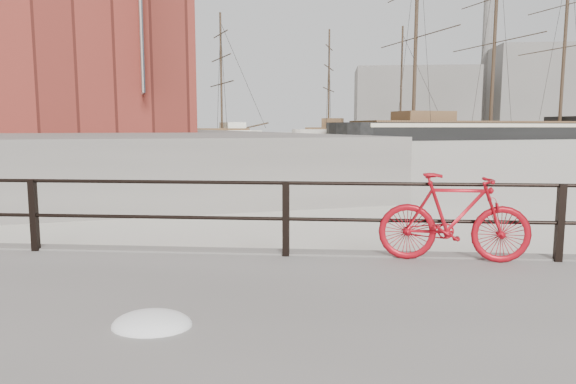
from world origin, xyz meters
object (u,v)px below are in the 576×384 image
(schooner_mid, at_px, (363,140))
(schooner_left, at_px, (183,141))
(barque_black, at_px, (490,139))
(bicycle, at_px, (454,218))
(workboat_far, at_px, (32,146))

(schooner_mid, distance_m, schooner_left, 29.23)
(schooner_mid, bearing_deg, barque_black, 18.90)
(barque_black, height_order, schooner_left, barque_black)
(bicycle, xyz_separation_m, schooner_left, (-23.33, 68.20, -0.92))
(workboat_far, bearing_deg, schooner_mid, 5.04)
(barque_black, height_order, workboat_far, barque_black)
(bicycle, height_order, schooner_left, schooner_left)
(schooner_left, distance_m, workboat_far, 24.33)
(barque_black, height_order, schooner_mid, barque_black)
(bicycle, relative_size, barque_black, 0.03)
(bicycle, xyz_separation_m, workboat_far, (-33.47, 46.08, -0.92))
(schooner_mid, xyz_separation_m, workboat_far, (-37.31, -32.90, 0.00))
(barque_black, xyz_separation_m, schooner_left, (-48.50, -14.46, 0.00))
(barque_black, relative_size, workboat_far, 6.70)
(bicycle, bearing_deg, workboat_far, 130.18)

